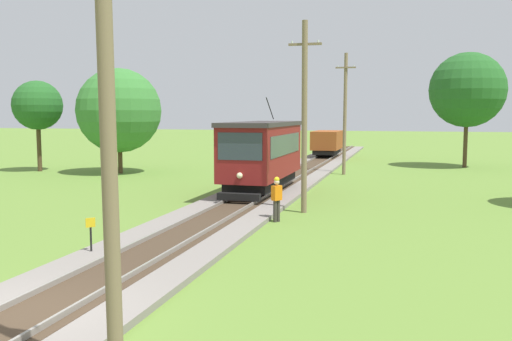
{
  "coord_description": "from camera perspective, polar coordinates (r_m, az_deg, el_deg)",
  "views": [
    {
      "loc": [
        7.24,
        -9.26,
        4.22
      ],
      "look_at": [
        -0.08,
        17.35,
        1.37
      ],
      "focal_mm": 38.44,
      "sensor_mm": 36.0,
      "label": 1
    }
  ],
  "objects": [
    {
      "name": "tree_right_near",
      "position": [
        43.41,
        -21.79,
        6.29
      ],
      "size": [
        3.6,
        3.6,
        6.66
      ],
      "color": "#4C3823",
      "rests_on": "ground"
    },
    {
      "name": "rail_right",
      "position": [
        12.0,
        -19.17,
        -13.77
      ],
      "size": [
        0.07,
        120.0,
        0.14
      ],
      "primitive_type": "cube",
      "color": "gray",
      "rests_on": "track_ballast"
    },
    {
      "name": "ground_plane",
      "position": [
        12.49,
        -21.94,
        -14.3
      ],
      "size": [
        260.0,
        260.0,
        0.0
      ],
      "primitive_type": "plane",
      "color": "olive"
    },
    {
      "name": "utility_pole_foreground",
      "position": [
        8.24,
        -15.15,
        4.32
      ],
      "size": [
        1.4,
        0.35,
        7.86
      ],
      "color": "#7A664C",
      "rests_on": "ground"
    },
    {
      "name": "tree_left_near",
      "position": [
        40.18,
        -14.07,
        6.07
      ],
      "size": [
        5.96,
        5.96,
        7.45
      ],
      "color": "#4C3823",
      "rests_on": "ground"
    },
    {
      "name": "trackside_signal_marker",
      "position": [
        16.99,
        -16.81,
        -6.44
      ],
      "size": [
        0.21,
        0.21,
        1.18
      ],
      "color": "black",
      "rests_on": "ground"
    },
    {
      "name": "utility_pole_mid",
      "position": [
        38.79,
        9.24,
        5.95
      ],
      "size": [
        1.4,
        0.55,
        8.43
      ],
      "color": "#7A664C",
      "rests_on": "ground"
    },
    {
      "name": "rail_left",
      "position": [
        12.84,
        -24.6,
        -12.67
      ],
      "size": [
        0.07,
        120.0,
        0.14
      ],
      "primitive_type": "cube",
      "color": "gray",
      "rests_on": "track_ballast"
    },
    {
      "name": "freight_car",
      "position": [
        52.21,
        7.4,
        2.93
      ],
      "size": [
        2.4,
        5.2,
        2.31
      ],
      "color": "#93471E",
      "rests_on": "rail_right"
    },
    {
      "name": "track_ballast",
      "position": [
        12.46,
        -21.96,
        -13.91
      ],
      "size": [
        4.2,
        120.0,
        0.18
      ],
      "primitive_type": "cube",
      "color": "gray",
      "rests_on": "ground"
    },
    {
      "name": "red_tram",
      "position": [
        28.56,
        0.67,
        1.83
      ],
      "size": [
        2.6,
        8.54,
        4.79
      ],
      "color": "maroon",
      "rests_on": "rail_right"
    },
    {
      "name": "tree_right_far",
      "position": [
        46.32,
        21.15,
        7.82
      ],
      "size": [
        5.85,
        5.85,
        9.02
      ],
      "color": "#4C3823",
      "rests_on": "ground"
    },
    {
      "name": "sleeper_bed",
      "position": [
        12.43,
        -21.97,
        -13.5
      ],
      "size": [
        2.04,
        120.0,
        0.01
      ],
      "primitive_type": "cube",
      "color": "#423323",
      "rests_on": "track_ballast"
    },
    {
      "name": "track_worker",
      "position": [
        21.47,
        2.16,
        -2.78
      ],
      "size": [
        0.41,
        0.45,
        1.78
      ],
      "rotation": [
        0.0,
        0.0,
        2.54
      ],
      "color": "#38332D",
      "rests_on": "ground"
    },
    {
      "name": "utility_pole_near_tram",
      "position": [
        23.28,
        5.06,
        5.68
      ],
      "size": [
        1.4,
        0.37,
        8.09
      ],
      "color": "#7A664C",
      "rests_on": "ground"
    }
  ]
}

